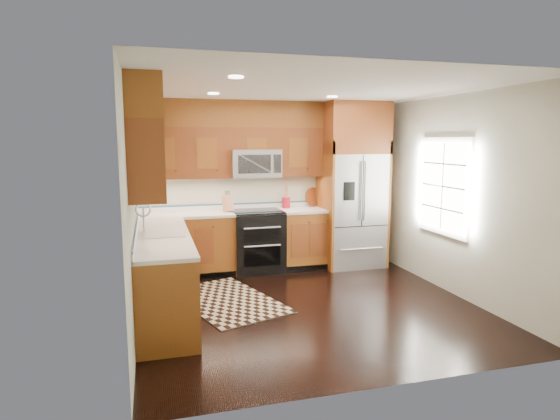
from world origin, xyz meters
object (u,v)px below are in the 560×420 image
object	(u,v)px
refrigerator	(352,185)
utensil_crock	(286,200)
knife_block	(228,203)
rug	(227,300)
range	(258,241)

from	to	relation	value
refrigerator	utensil_crock	size ratio (longest dim) A/B	7.08
knife_block	utensil_crock	xyz separation A→B (m)	(0.96, 0.12, -0.00)
knife_block	utensil_crock	world-z (taller)	utensil_crock
rug	utensil_crock	world-z (taller)	utensil_crock
utensil_crock	range	bearing A→B (deg)	-159.54
range	refrigerator	xyz separation A→B (m)	(1.55, -0.04, 0.83)
range	rug	world-z (taller)	range
knife_block	utensil_crock	bearing A→B (deg)	7.18
range	utensil_crock	xyz separation A→B (m)	(0.52, 0.19, 0.60)
utensil_crock	knife_block	bearing A→B (deg)	-172.82
refrigerator	rug	size ratio (longest dim) A/B	1.56
range	rug	size ratio (longest dim) A/B	0.57
refrigerator	rug	world-z (taller)	refrigerator
utensil_crock	refrigerator	bearing A→B (deg)	-12.54
utensil_crock	rug	bearing A→B (deg)	-129.88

